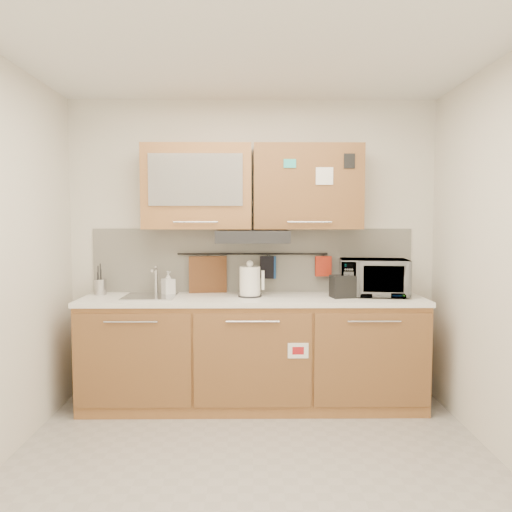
{
  "coord_description": "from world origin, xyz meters",
  "views": [
    {
      "loc": [
        -0.01,
        -2.9,
        1.55
      ],
      "look_at": [
        0.03,
        1.05,
        1.27
      ],
      "focal_mm": 35.0,
      "sensor_mm": 36.0,
      "label": 1
    }
  ],
  "objects": [
    {
      "name": "backsplash",
      "position": [
        0.0,
        1.49,
        1.2
      ],
      "size": [
        2.8,
        0.02,
        0.56
      ],
      "primitive_type": "cube",
      "color": "silver",
      "rests_on": "countertop"
    },
    {
      "name": "cutting_board",
      "position": [
        -0.39,
        1.44,
        1.04
      ],
      "size": [
        0.33,
        0.07,
        0.41
      ],
      "primitive_type": "cube",
      "rotation": [
        0.0,
        0.0,
        0.13
      ],
      "color": "brown",
      "rests_on": "utensil_rail"
    },
    {
      "name": "wall_back",
      "position": [
        0.0,
        1.5,
        1.3
      ],
      "size": [
        3.2,
        0.0,
        3.2
      ],
      "primitive_type": "plane",
      "rotation": [
        1.57,
        0.0,
        0.0
      ],
      "color": "silver",
      "rests_on": "ground"
    },
    {
      "name": "dark_pouch",
      "position": [
        0.13,
        1.44,
        1.14
      ],
      "size": [
        0.13,
        0.07,
        0.19
      ],
      "primitive_type": "cube",
      "rotation": [
        0.0,
        0.0,
        -0.27
      ],
      "color": "black",
      "rests_on": "utensil_rail"
    },
    {
      "name": "kettle",
      "position": [
        -0.02,
        1.21,
        1.04
      ],
      "size": [
        0.22,
        0.19,
        0.3
      ],
      "rotation": [
        0.0,
        0.0,
        0.12
      ],
      "color": "white",
      "rests_on": "countertop"
    },
    {
      "name": "upper_cabinets",
      "position": [
        -0.0,
        1.32,
        1.83
      ],
      "size": [
        1.82,
        0.37,
        0.7
      ],
      "color": "#B0773E",
      "rests_on": "wall_back"
    },
    {
      "name": "utensil_rail",
      "position": [
        0.0,
        1.45,
        1.26
      ],
      "size": [
        1.3,
        0.02,
        0.02
      ],
      "primitive_type": "cylinder",
      "rotation": [
        0.0,
        1.57,
        0.0
      ],
      "color": "black",
      "rests_on": "backsplash"
    },
    {
      "name": "base_cabinet",
      "position": [
        0.0,
        1.19,
        0.41
      ],
      "size": [
        2.8,
        0.64,
        0.88
      ],
      "color": "#B0773E",
      "rests_on": "floor"
    },
    {
      "name": "oven_mitt",
      "position": [
        0.15,
        1.44,
        1.14
      ],
      "size": [
        0.12,
        0.06,
        0.19
      ],
      "primitive_type": "cube",
      "rotation": [
        0.0,
        0.0,
        -0.27
      ],
      "color": "#1F4B92",
      "rests_on": "utensil_rail"
    },
    {
      "name": "toaster",
      "position": [
        0.77,
        1.16,
        1.01
      ],
      "size": [
        0.27,
        0.19,
        0.18
      ],
      "rotation": [
        0.0,
        0.0,
        0.21
      ],
      "color": "black",
      "rests_on": "countertop"
    },
    {
      "name": "floor",
      "position": [
        0.0,
        0.0,
        0.0
      ],
      "size": [
        3.2,
        3.2,
        0.0
      ],
      "primitive_type": "plane",
      "color": "#9E9993",
      "rests_on": "ground"
    },
    {
      "name": "sink",
      "position": [
        -0.85,
        1.21,
        0.92
      ],
      "size": [
        0.42,
        0.4,
        0.26
      ],
      "color": "silver",
      "rests_on": "countertop"
    },
    {
      "name": "microwave",
      "position": [
        1.02,
        1.26,
        1.07
      ],
      "size": [
        0.6,
        0.45,
        0.31
      ],
      "primitive_type": "imported",
      "rotation": [
        0.0,
        0.0,
        -0.13
      ],
      "color": "#999999",
      "rests_on": "countertop"
    },
    {
      "name": "soap_bottle",
      "position": [
        -0.72,
        1.32,
        1.02
      ],
      "size": [
        0.13,
        0.13,
        0.2
      ],
      "primitive_type": "imported",
      "rotation": [
        0.0,
        0.0,
        0.63
      ],
      "color": "#999999",
      "rests_on": "countertop"
    },
    {
      "name": "countertop",
      "position": [
        0.0,
        1.19,
        0.9
      ],
      "size": [
        2.82,
        0.62,
        0.04
      ],
      "primitive_type": "cube",
      "color": "white",
      "rests_on": "base_cabinet"
    },
    {
      "name": "range_hood",
      "position": [
        0.0,
        1.25,
        1.42
      ],
      "size": [
        0.6,
        0.46,
        0.1
      ],
      "primitive_type": "cube",
      "color": "black",
      "rests_on": "upper_cabinets"
    },
    {
      "name": "pot_holder",
      "position": [
        0.62,
        1.44,
        1.15
      ],
      "size": [
        0.14,
        0.04,
        0.18
      ],
      "primitive_type": "cube",
      "rotation": [
        0.0,
        0.0,
        0.15
      ],
      "color": "#AF2A17",
      "rests_on": "utensil_rail"
    },
    {
      "name": "utensil_crock",
      "position": [
        -1.3,
        1.33,
        0.99
      ],
      "size": [
        0.13,
        0.13,
        0.27
      ],
      "rotation": [
        0.0,
        0.0,
        -0.23
      ],
      "color": "#B4B3B8",
      "rests_on": "countertop"
    },
    {
      "name": "ceiling",
      "position": [
        0.0,
        0.0,
        2.6
      ],
      "size": [
        3.2,
        3.2,
        0.0
      ],
      "primitive_type": "plane",
      "rotation": [
        3.14,
        0.0,
        0.0
      ],
      "color": "white",
      "rests_on": "wall_back"
    }
  ]
}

